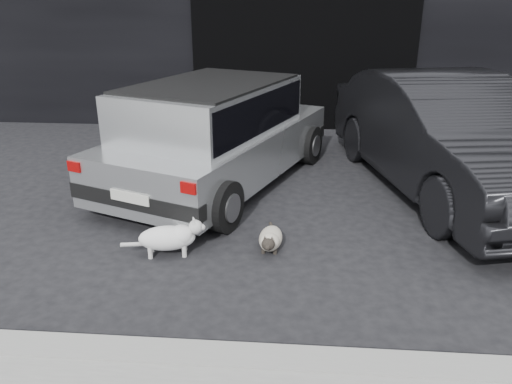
# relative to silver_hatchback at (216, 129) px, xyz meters

# --- Properties ---
(ground) EXTENTS (80.00, 80.00, 0.00)m
(ground) POSITION_rel_silver_hatchback_xyz_m (0.13, -0.91, -0.74)
(ground) COLOR black
(ground) RESTS_ON ground
(garage_opening) EXTENTS (4.00, 0.10, 2.60)m
(garage_opening) POSITION_rel_silver_hatchback_xyz_m (1.13, 3.08, 0.56)
(garage_opening) COLOR black
(garage_opening) RESTS_ON ground
(curb) EXTENTS (18.00, 0.25, 0.12)m
(curb) POSITION_rel_silver_hatchback_xyz_m (1.13, -3.51, -0.68)
(curb) COLOR gray
(curb) RESTS_ON ground
(silver_hatchback) EXTENTS (2.87, 4.01, 1.35)m
(silver_hatchback) POSITION_rel_silver_hatchback_xyz_m (0.00, 0.00, 0.00)
(silver_hatchback) COLOR silver
(silver_hatchback) RESTS_ON ground
(second_car) EXTENTS (2.51, 4.63, 1.45)m
(second_car) POSITION_rel_silver_hatchback_xyz_m (2.90, 0.00, -0.01)
(second_car) COLOR black
(second_car) RESTS_ON ground
(cat_siamese) EXTENTS (0.25, 0.69, 0.24)m
(cat_siamese) POSITION_rel_silver_hatchback_xyz_m (0.80, -1.80, -0.63)
(cat_siamese) COLOR beige
(cat_siamese) RESTS_ON ground
(cat_white) EXTENTS (0.79, 0.36, 0.38)m
(cat_white) POSITION_rel_silver_hatchback_xyz_m (-0.14, -1.98, -0.55)
(cat_white) COLOR white
(cat_white) RESTS_ON ground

